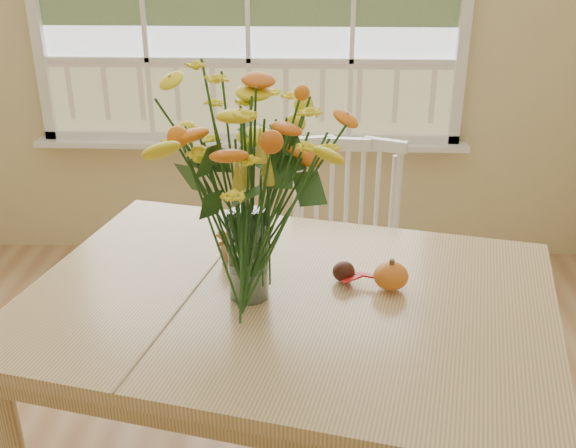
{
  "coord_description": "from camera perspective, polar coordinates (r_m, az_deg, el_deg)",
  "views": [
    {
      "loc": [
        0.35,
        -1.42,
        1.85
      ],
      "look_at": [
        0.29,
        0.33,
        1.05
      ],
      "focal_mm": 42.0,
      "sensor_mm": 36.0,
      "label": 1
    }
  ],
  "objects": [
    {
      "name": "wall_back",
      "position": [
        3.72,
        -3.38,
        16.79
      ],
      "size": [
        4.0,
        0.02,
        2.7
      ],
      "primitive_type": "cube",
      "color": "beige",
      "rests_on": "floor"
    },
    {
      "name": "dining_table",
      "position": [
        2.06,
        -0.02,
        -8.16
      ],
      "size": [
        1.75,
        1.42,
        0.83
      ],
      "rotation": [
        0.0,
        0.0,
        -0.22
      ],
      "color": "tan",
      "rests_on": "floor"
    },
    {
      "name": "windsor_chair",
      "position": [
        2.85,
        4.76,
        -2.41
      ],
      "size": [
        0.5,
        0.48,
        1.01
      ],
      "rotation": [
        0.0,
        0.0,
        -0.07
      ],
      "color": "white",
      "rests_on": "floor"
    },
    {
      "name": "flower_vase",
      "position": [
        1.84,
        -3.58,
        4.61
      ],
      "size": [
        0.55,
        0.55,
        0.66
      ],
      "color": "white",
      "rests_on": "dining_table"
    },
    {
      "name": "pumpkin",
      "position": [
        2.04,
        8.7,
        -4.48
      ],
      "size": [
        0.1,
        0.1,
        0.08
      ],
      "primitive_type": "ellipsoid",
      "color": "#D26418",
      "rests_on": "dining_table"
    },
    {
      "name": "turkey_figurine",
      "position": [
        2.17,
        -4.82,
        -2.44
      ],
      "size": [
        0.1,
        0.09,
        0.1
      ],
      "rotation": [
        0.0,
        0.0,
        -0.42
      ],
      "color": "#CCB78C",
      "rests_on": "dining_table"
    },
    {
      "name": "dark_gourd",
      "position": [
        2.07,
        4.73,
        -4.11
      ],
      "size": [
        0.12,
        0.07,
        0.06
      ],
      "color": "#38160F",
      "rests_on": "dining_table"
    }
  ]
}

